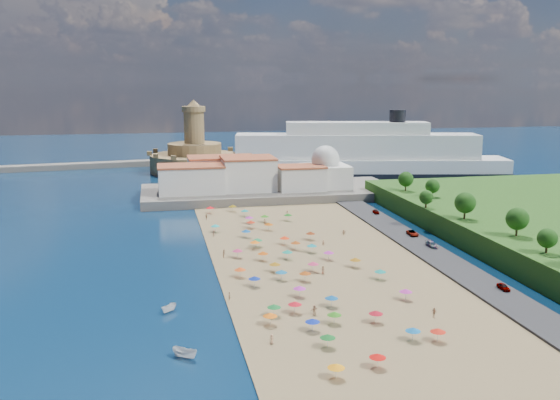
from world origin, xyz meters
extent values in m
plane|color=#071938|center=(0.00, 0.00, 0.00)|extent=(700.00, 700.00, 0.00)
cube|color=#59544C|center=(10.00, 73.00, 1.50)|extent=(90.00, 36.00, 3.00)
cube|color=#59544C|center=(-12.00, 108.00, 1.20)|extent=(18.00, 70.00, 2.40)
cube|color=silver|center=(-18.00, 69.00, 7.50)|extent=(22.00, 14.00, 9.00)
cube|color=silver|center=(2.00, 71.00, 8.50)|extent=(18.00, 16.00, 11.00)
cube|color=silver|center=(20.00, 67.00, 7.00)|extent=(16.00, 12.00, 8.00)
cube|color=silver|center=(-6.00, 83.00, 8.00)|extent=(24.00, 14.00, 10.00)
cube|color=silver|center=(30.00, 71.00, 7.00)|extent=(16.00, 16.00, 8.00)
sphere|color=silver|center=(30.00, 71.00, 13.00)|extent=(10.00, 10.00, 10.00)
cylinder|color=silver|center=(30.00, 71.00, 16.80)|extent=(1.20, 1.20, 1.60)
cylinder|color=olive|center=(-12.00, 138.00, 4.00)|extent=(40.00, 40.00, 8.00)
cylinder|color=olive|center=(-12.00, 138.00, 10.50)|extent=(24.00, 24.00, 5.00)
cylinder|color=olive|center=(-12.00, 138.00, 20.00)|extent=(9.00, 9.00, 14.00)
cylinder|color=olive|center=(-12.00, 138.00, 28.20)|extent=(10.40, 10.40, 2.40)
cone|color=olive|center=(-12.00, 138.00, 30.90)|extent=(6.00, 6.00, 3.00)
cube|color=black|center=(55.46, 112.35, 1.05)|extent=(131.48, 44.58, 2.09)
cube|color=silver|center=(55.46, 112.35, 3.88)|extent=(130.42, 43.99, 7.75)
cube|color=silver|center=(55.46, 112.35, 12.92)|extent=(104.40, 35.53, 10.34)
cube|color=silver|center=(55.46, 112.35, 20.67)|extent=(61.49, 23.68, 5.17)
cylinder|color=black|center=(72.35, 108.97, 25.84)|extent=(6.89, 6.89, 5.17)
cylinder|color=gray|center=(12.67, -15.90, 1.25)|extent=(0.07, 0.07, 2.00)
cone|color=#9B620E|center=(12.67, -15.90, 2.15)|extent=(2.50, 2.50, 0.60)
cylinder|color=gray|center=(0.11, 21.60, 1.25)|extent=(0.07, 0.07, 2.00)
cone|color=#CB580B|center=(0.11, 21.60, 2.15)|extent=(2.50, 2.50, 0.60)
cylinder|color=gray|center=(-1.16, -46.32, 1.25)|extent=(0.07, 0.07, 2.00)
cone|color=#287615|center=(-1.16, -46.32, 2.15)|extent=(2.50, 2.50, 0.60)
cylinder|color=gray|center=(-6.52, -65.34, 1.25)|extent=(0.07, 0.07, 2.00)
cone|color=orange|center=(-6.52, -65.34, 2.15)|extent=(2.50, 2.50, 0.60)
cylinder|color=gray|center=(-6.43, 48.23, 1.25)|extent=(0.07, 0.07, 2.00)
cone|color=#83660B|center=(-6.43, 48.23, 2.15)|extent=(2.50, 2.50, 0.60)
cylinder|color=gray|center=(-0.75, -6.66, 1.25)|extent=(0.07, 0.07, 2.00)
cone|color=#0D7F6C|center=(-0.75, -6.66, 2.15)|extent=(2.50, 2.50, 0.60)
cylinder|color=gray|center=(0.28, -63.41, 1.25)|extent=(0.07, 0.07, 2.00)
cone|color=red|center=(0.28, -63.41, 2.15)|extent=(2.50, 2.50, 0.60)
cylinder|color=gray|center=(-5.57, -48.54, 1.25)|extent=(0.07, 0.07, 2.00)
cone|color=#0C24A3|center=(-5.57, -48.54, 2.15)|extent=(2.50, 2.50, 0.60)
cylinder|color=gray|center=(-13.63, 47.12, 1.25)|extent=(0.07, 0.07, 2.00)
cone|color=#FF0B12|center=(-13.63, 47.12, 2.15)|extent=(2.50, 2.50, 0.60)
cylinder|color=gray|center=(-6.63, -40.11, 1.25)|extent=(0.07, 0.07, 2.00)
cone|color=red|center=(-6.63, -40.11, 2.15)|extent=(2.50, 2.50, 0.60)
cylinder|color=gray|center=(-4.30, 25.22, 1.25)|extent=(0.07, 0.07, 2.00)
cone|color=red|center=(-4.30, 25.22, 2.15)|extent=(2.50, 2.50, 0.60)
cylinder|color=gray|center=(15.06, -25.08, 1.25)|extent=(0.07, 0.07, 2.00)
cone|color=#0E857C|center=(15.06, -25.08, 2.15)|extent=(2.50, 2.50, 0.60)
cylinder|color=gray|center=(7.91, 32.18, 1.25)|extent=(0.07, 0.07, 2.00)
cone|color=#136C15|center=(7.91, 32.18, 2.15)|extent=(2.50, 2.50, 0.60)
cylinder|color=gray|center=(2.97, 0.98, 1.25)|extent=(0.07, 0.07, 2.00)
cone|color=#913C0D|center=(2.97, 0.98, 2.15)|extent=(2.50, 2.50, 0.60)
cylinder|color=gray|center=(-0.57, -23.15, 1.25)|extent=(0.07, 0.07, 2.00)
cone|color=#A3430D|center=(-0.57, -23.15, 2.15)|extent=(2.50, 2.50, 0.60)
cylinder|color=gray|center=(-14.53, 22.63, 1.25)|extent=(0.07, 0.07, 2.00)
cone|color=teal|center=(-14.53, 22.63, 2.15)|extent=(2.50, 2.50, 0.60)
cylinder|color=gray|center=(-5.20, -21.37, 1.25)|extent=(0.07, 0.07, 2.00)
cone|color=#106497|center=(-5.20, -21.37, 2.15)|extent=(2.50, 2.50, 0.60)
cylinder|color=gray|center=(-3.73, 40.62, 1.25)|extent=(0.07, 0.07, 2.00)
cone|color=#0E7D81|center=(-3.73, 40.62, 2.15)|extent=(2.50, 2.50, 0.60)
cylinder|color=gray|center=(8.50, -9.10, 1.25)|extent=(0.07, 0.07, 2.00)
cone|color=#BB28A9|center=(8.50, -9.10, 2.15)|extent=(2.50, 2.50, 0.60)
cylinder|color=gray|center=(2.75, -17.02, 1.25)|extent=(0.07, 0.07, 2.00)
cone|color=#C72A5C|center=(2.75, -17.02, 2.15)|extent=(2.50, 2.50, 0.60)
cylinder|color=gray|center=(-3.85, -31.98, 1.25)|extent=(0.07, 0.07, 2.00)
cone|color=#B326AA|center=(-3.85, -31.98, 2.15)|extent=(2.50, 2.50, 0.60)
cylinder|color=gray|center=(-6.49, -6.73, 1.25)|extent=(0.07, 0.07, 2.00)
cone|color=#CB4D09|center=(-6.49, -6.73, 2.15)|extent=(2.50, 2.50, 0.60)
cylinder|color=gray|center=(8.87, 9.40, 1.25)|extent=(0.07, 0.07, 2.00)
cone|color=maroon|center=(8.87, 9.40, 2.15)|extent=(2.50, 2.50, 0.60)
cylinder|color=gray|center=(-11.95, -44.61, 1.25)|extent=(0.07, 0.07, 2.00)
cone|color=orange|center=(-11.95, -44.61, 2.15)|extent=(2.50, 2.50, 0.60)
cylinder|color=gray|center=(-11.94, -3.32, 1.25)|extent=(0.07, 0.07, 2.00)
cone|color=#BE285F|center=(-11.94, -3.32, 2.15)|extent=(2.50, 2.50, 0.60)
cylinder|color=gray|center=(-11.36, -24.38, 1.25)|extent=(0.07, 0.07, 2.00)
cone|color=navy|center=(-11.36, -24.38, 2.15)|extent=(2.50, 2.50, 0.60)
cylinder|color=gray|center=(-7.17, 15.04, 1.25)|extent=(0.07, 0.07, 2.00)
cone|color=#0B4B99|center=(-7.17, 15.04, 2.15)|extent=(2.50, 2.50, 0.60)
cylinder|color=gray|center=(6.21, -2.41, 1.25)|extent=(0.07, 0.07, 2.00)
cone|color=#0F7D8B|center=(6.21, -2.41, 2.15)|extent=(2.50, 2.50, 0.60)
cylinder|color=gray|center=(-5.75, 5.50, 1.25)|extent=(0.07, 0.07, 2.00)
cone|color=#157A43|center=(-5.75, 5.50, 2.15)|extent=(2.50, 2.50, 0.60)
cylinder|color=gray|center=(0.67, -38.36, 1.25)|extent=(0.07, 0.07, 2.00)
cone|color=#0B4E91|center=(0.67, -38.36, 2.15)|extent=(2.50, 2.50, 0.60)
cylinder|color=gray|center=(0.80, 31.77, 1.25)|extent=(0.07, 0.07, 2.00)
cone|color=#2C8117|center=(0.80, 31.77, 2.15)|extent=(2.50, 2.50, 0.60)
cylinder|color=gray|center=(-3.82, 31.04, 1.25)|extent=(0.07, 0.07, 2.00)
cone|color=#BA27A8|center=(-3.82, 31.04, 2.15)|extent=(2.50, 2.50, 0.60)
cylinder|color=gray|center=(15.41, -37.72, 1.25)|extent=(0.07, 0.07, 2.00)
cone|color=#B927A0|center=(15.41, -37.72, 2.15)|extent=(2.50, 2.50, 0.60)
cylinder|color=gray|center=(-10.53, -40.72, 1.25)|extent=(0.07, 0.07, 2.00)
cone|color=#136D2A|center=(-10.53, -40.72, 2.15)|extent=(2.50, 2.50, 0.60)
cylinder|color=gray|center=(9.20, -55.44, 1.25)|extent=(0.07, 0.07, 2.00)
cone|color=#0D63AE|center=(9.20, -55.44, 2.15)|extent=(2.50, 2.50, 0.60)
cylinder|color=gray|center=(-13.37, -17.85, 1.25)|extent=(0.07, 0.07, 2.00)
cone|color=#D84711|center=(-13.37, -17.85, 2.15)|extent=(2.50, 2.50, 0.60)
cylinder|color=gray|center=(12.95, -56.54, 1.25)|extent=(0.07, 0.07, 2.00)
cone|color=red|center=(12.95, -56.54, 2.15)|extent=(2.50, 2.50, 0.60)
cylinder|color=gray|center=(-6.72, 3.49, 1.25)|extent=(0.07, 0.07, 2.00)
cone|color=orange|center=(-6.72, 3.49, 2.15)|extent=(2.50, 2.50, 0.60)
cylinder|color=gray|center=(-4.87, -55.25, 1.25)|extent=(0.07, 0.07, 2.00)
cone|color=#116220|center=(-4.87, -55.25, 2.15)|extent=(2.50, 2.50, 0.60)
cylinder|color=gray|center=(5.97, -47.21, 1.25)|extent=(0.07, 0.07, 2.00)
cone|color=#A80D1E|center=(5.97, -47.21, 2.15)|extent=(2.50, 2.50, 0.60)
cylinder|color=gray|center=(1.31, 6.05, 1.25)|extent=(0.07, 0.07, 2.00)
cone|color=red|center=(1.31, 6.05, 2.15)|extent=(2.50, 2.50, 0.60)
cylinder|color=gray|center=(-5.45, -15.62, 1.25)|extent=(0.07, 0.07, 2.00)
cone|color=#94620D|center=(-5.45, -15.62, 2.15)|extent=(2.50, 2.50, 0.60)
imported|color=tan|center=(10.50, 2.55, 1.10)|extent=(0.69, 0.52, 1.70)
imported|color=tan|center=(4.40, -19.16, 1.15)|extent=(1.04, 0.90, 1.81)
imported|color=tan|center=(-17.23, -31.00, 1.03)|extent=(0.49, 0.64, 1.56)
imported|color=tan|center=(-15.41, 17.38, 1.19)|extent=(1.18, 1.41, 1.89)
imported|color=tan|center=(-14.92, -2.14, 1.20)|extent=(0.78, 0.97, 1.89)
imported|color=tan|center=(-3.42, -41.58, 1.17)|extent=(1.78, 1.25, 1.85)
imported|color=tan|center=(0.12, 28.01, 1.18)|extent=(1.14, 1.14, 1.87)
imported|color=tan|center=(-15.60, 38.41, 1.09)|extent=(0.86, 1.05, 1.68)
imported|color=tan|center=(18.77, 12.11, 1.06)|extent=(1.58, 0.87, 1.63)
imported|color=tan|center=(-13.14, -52.23, 1.05)|extent=(0.93, 0.80, 1.60)
imported|color=tan|center=(9.18, 38.99, 1.08)|extent=(1.23, 1.13, 1.66)
imported|color=tan|center=(16.85, -46.90, 1.15)|extent=(0.93, 1.12, 1.79)
imported|color=white|center=(-26.82, -54.17, 0.85)|extent=(4.44, 4.03, 1.69)
imported|color=white|center=(-28.61, -34.49, 0.71)|extent=(3.48, 3.67, 1.42)
imported|color=gray|center=(36.00, 6.74, 1.35)|extent=(2.38, 4.77, 1.30)
imported|color=gray|center=(36.00, -37.33, 1.30)|extent=(1.55, 3.56, 1.20)
imported|color=gray|center=(36.00, -4.98, 1.34)|extent=(1.91, 4.48, 1.29)
imported|color=gray|center=(36.00, 34.42, 1.32)|extent=(1.71, 3.71, 1.23)
cylinder|color=#382314|center=(48.42, -32.15, 7.14)|extent=(0.50, 0.50, 2.28)
sphere|color=#14380F|center=(48.42, -32.15, 9.19)|extent=(4.11, 4.11, 4.11)
cylinder|color=#382314|center=(50.45, -18.01, 7.45)|extent=(0.50, 0.50, 2.89)
sphere|color=#14380F|center=(50.45, -18.01, 10.05)|extent=(5.21, 5.21, 5.21)
cylinder|color=#382314|center=(47.45, 0.80, 7.51)|extent=(0.50, 0.50, 3.02)
sphere|color=#14380F|center=(47.45, 0.80, 10.23)|extent=(5.43, 5.43, 5.43)
cylinder|color=#382314|center=(43.71, 15.87, 7.08)|extent=(0.50, 0.50, 2.16)
sphere|color=#14380F|center=(43.71, 15.87, 9.03)|extent=(3.89, 3.89, 3.89)
cylinder|color=#382314|center=(52.48, 30.65, 7.20)|extent=(0.50, 0.50, 2.41)
sphere|color=#14380F|center=(52.48, 30.65, 9.37)|extent=(4.33, 4.33, 4.33)
cylinder|color=#382314|center=(48.68, 42.17, 7.35)|extent=(0.50, 0.50, 2.71)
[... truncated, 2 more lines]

